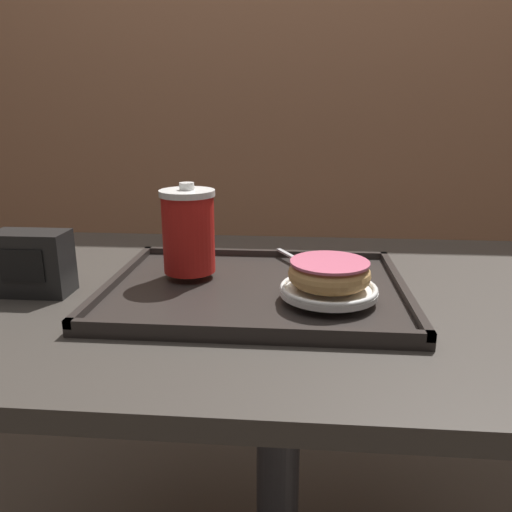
{
  "coord_description": "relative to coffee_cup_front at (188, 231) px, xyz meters",
  "views": [
    {
      "loc": [
        0.02,
        -0.78,
        1.02
      ],
      "look_at": [
        -0.04,
        -0.02,
        0.79
      ],
      "focal_mm": 35.0,
      "sensor_mm": 36.0,
      "label": 1
    }
  ],
  "objects": [
    {
      "name": "serving_tray",
      "position": [
        0.12,
        -0.04,
        -0.09
      ],
      "size": [
        0.48,
        0.37,
        0.02
      ],
      "color": "#282321",
      "rests_on": "cafe_table"
    },
    {
      "name": "napkin_dispenser",
      "position": [
        -0.24,
        -0.07,
        -0.04
      ],
      "size": [
        0.12,
        0.06,
        0.1
      ],
      "color": "black",
      "rests_on": "cafe_table"
    },
    {
      "name": "coffee_cup_front",
      "position": [
        0.0,
        0.0,
        0.0
      ],
      "size": [
        0.09,
        0.09,
        0.15
      ],
      "color": "red",
      "rests_on": "serving_tray"
    },
    {
      "name": "plate_with_chocolate_donut",
      "position": [
        0.23,
        -0.09,
        -0.06
      ],
      "size": [
        0.15,
        0.15,
        0.01
      ],
      "color": "white",
      "rests_on": "serving_tray"
    },
    {
      "name": "donut_chocolate_glazed",
      "position": [
        0.23,
        -0.09,
        -0.04
      ],
      "size": [
        0.12,
        0.12,
        0.04
      ],
      "color": "tan",
      "rests_on": "plate_with_chocolate_donut"
    },
    {
      "name": "wall_behind",
      "position": [
        0.16,
        1.09,
        0.37
      ],
      "size": [
        8.0,
        0.05,
        2.4
      ],
      "color": "#9E6B4C",
      "rests_on": "ground_plane"
    },
    {
      "name": "spoon",
      "position": [
        0.2,
        0.04,
        -0.07
      ],
      "size": [
        0.09,
        0.15,
        0.01
      ],
      "rotation": [
        0.0,
        0.0,
        5.22
      ],
      "color": "silver",
      "rests_on": "serving_tray"
    },
    {
      "name": "cafe_table",
      "position": [
        0.16,
        -0.01,
        -0.25
      ],
      "size": [
        1.04,
        0.74,
        0.73
      ],
      "color": "#38332D",
      "rests_on": "ground_plane"
    }
  ]
}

